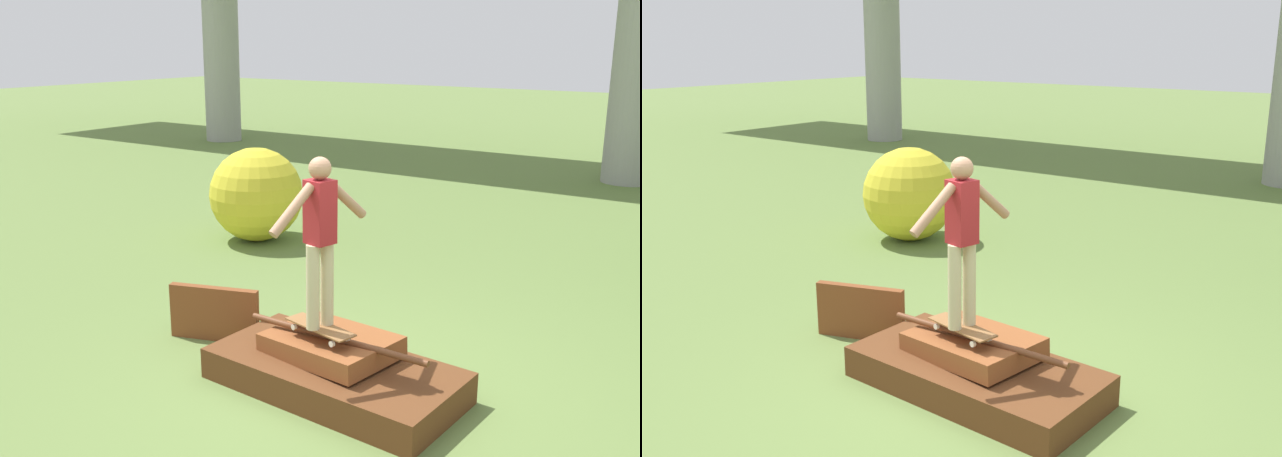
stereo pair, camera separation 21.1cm
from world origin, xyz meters
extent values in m
plane|color=olive|center=(0.00, 0.00, 0.00)|extent=(80.00, 80.00, 0.00)
cube|color=#5B3319|center=(0.00, 0.00, 0.15)|extent=(2.37, 1.25, 0.30)
cube|color=brown|center=(-0.10, 0.09, 0.39)|extent=(1.27, 0.99, 0.24)
cylinder|color=brown|center=(0.00, 0.00, 0.52)|extent=(1.88, 0.06, 0.06)
cube|color=brown|center=(-1.69, 0.22, 0.30)|extent=(0.97, 0.41, 0.59)
cube|color=brown|center=(-0.11, -0.07, 0.63)|extent=(0.76, 0.37, 0.01)
cylinder|color=silver|center=(0.16, -0.04, 0.57)|extent=(0.06, 0.04, 0.05)
cylinder|color=silver|center=(0.12, -0.22, 0.57)|extent=(0.06, 0.04, 0.05)
cylinder|color=silver|center=(-0.34, 0.07, 0.57)|extent=(0.06, 0.04, 0.05)
cylinder|color=silver|center=(-0.38, -0.11, 0.57)|extent=(0.06, 0.04, 0.05)
cylinder|color=#C6B78E|center=(-0.09, 0.01, 1.02)|extent=(0.12, 0.12, 0.78)
cylinder|color=#C6B78E|center=(-0.13, -0.16, 1.02)|extent=(0.12, 0.12, 0.78)
cube|color=maroon|center=(-0.11, -0.07, 1.69)|extent=(0.26, 0.25, 0.56)
sphere|color=#A37556|center=(-0.11, -0.07, 2.08)|extent=(0.20, 0.20, 0.20)
cylinder|color=#A37556|center=(-0.04, 0.23, 1.76)|extent=(0.19, 0.48, 0.42)
cylinder|color=#A37556|center=(-0.18, -0.38, 1.76)|extent=(0.19, 0.48, 0.42)
cylinder|color=#9E9E99|center=(-12.10, 11.90, 3.67)|extent=(1.10, 1.10, 7.33)
sphere|color=gold|center=(-3.83, 3.52, 0.74)|extent=(1.49, 1.49, 1.49)
camera|label=1|loc=(3.29, -4.99, 3.15)|focal=40.00mm
camera|label=2|loc=(3.46, -4.86, 3.15)|focal=40.00mm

